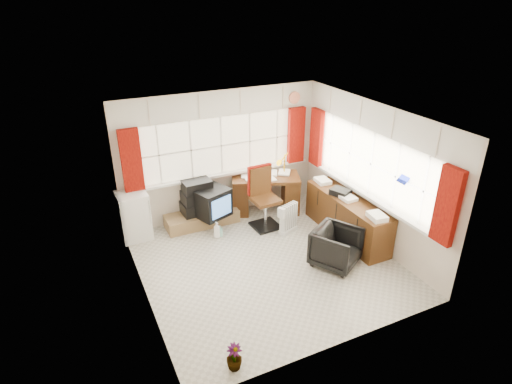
# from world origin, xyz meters

# --- Properties ---
(ground) EXTENTS (4.00, 4.00, 0.00)m
(ground) POSITION_xyz_m (0.00, 0.00, 0.00)
(ground) COLOR beige
(ground) RESTS_ON ground
(room_walls) EXTENTS (4.00, 4.00, 4.00)m
(room_walls) POSITION_xyz_m (0.00, 0.00, 1.50)
(room_walls) COLOR beige
(room_walls) RESTS_ON ground
(window_back) EXTENTS (3.70, 0.12, 3.60)m
(window_back) POSITION_xyz_m (0.00, 1.94, 0.95)
(window_back) COLOR beige
(window_back) RESTS_ON room_walls
(window_right) EXTENTS (0.12, 3.70, 3.60)m
(window_right) POSITION_xyz_m (1.94, 0.00, 0.95)
(window_right) COLOR beige
(window_right) RESTS_ON room_walls
(curtains) EXTENTS (3.83, 3.83, 1.15)m
(curtains) POSITION_xyz_m (0.92, 0.93, 1.46)
(curtains) COLOR #961708
(curtains) RESTS_ON room_walls
(overhead_cabinets) EXTENTS (3.98, 3.98, 0.48)m
(overhead_cabinets) POSITION_xyz_m (0.98, 0.98, 2.25)
(overhead_cabinets) COLOR silver
(overhead_cabinets) RESTS_ON room_walls
(desk) EXTENTS (1.48, 1.10, 0.80)m
(desk) POSITION_xyz_m (0.81, 1.70, 0.43)
(desk) COLOR #593215
(desk) RESTS_ON ground
(desk_lamp) EXTENTS (0.18, 0.16, 0.45)m
(desk_lamp) POSITION_xyz_m (1.22, 1.67, 1.08)
(desk_lamp) COLOR #E2A509
(desk_lamp) RESTS_ON desk
(task_chair) EXTENTS (0.52, 0.55, 1.19)m
(task_chair) POSITION_xyz_m (0.51, 1.23, 0.63)
(task_chair) COLOR black
(task_chair) RESTS_ON ground
(office_chair) EXTENTS (0.97, 0.97, 0.65)m
(office_chair) POSITION_xyz_m (1.02, -0.49, 0.33)
(office_chair) COLOR black
(office_chair) RESTS_ON ground
(radiator) EXTENTS (0.42, 0.28, 0.58)m
(radiator) POSITION_xyz_m (0.82, 0.75, 0.24)
(radiator) COLOR white
(radiator) RESTS_ON ground
(credenza) EXTENTS (0.50, 2.00, 0.85)m
(credenza) POSITION_xyz_m (1.73, 0.20, 0.39)
(credenza) COLOR #593215
(credenza) RESTS_ON ground
(file_tray) EXTENTS (0.37, 0.41, 0.11)m
(file_tray) POSITION_xyz_m (1.68, 0.39, 0.81)
(file_tray) COLOR black
(file_tray) RESTS_ON credenza
(tv_bench) EXTENTS (1.40, 0.50, 0.25)m
(tv_bench) POSITION_xyz_m (-0.55, 1.72, 0.12)
(tv_bench) COLOR #8A6445
(tv_bench) RESTS_ON ground
(crt_tv) EXTENTS (0.75, 0.71, 0.54)m
(crt_tv) POSITION_xyz_m (-0.39, 1.54, 0.52)
(crt_tv) COLOR black
(crt_tv) RESTS_ON tv_bench
(hifi_stack) EXTENTS (0.65, 0.43, 0.66)m
(hifi_stack) POSITION_xyz_m (-0.59, 1.78, 0.56)
(hifi_stack) COLOR black
(hifi_stack) RESTS_ON tv_bench
(mini_fridge) EXTENTS (0.54, 0.54, 0.89)m
(mini_fridge) POSITION_xyz_m (-1.80, 1.80, 0.44)
(mini_fridge) COLOR white
(mini_fridge) RESTS_ON ground
(spray_bottle_a) EXTENTS (0.14, 0.15, 0.31)m
(spray_bottle_a) POSITION_xyz_m (-0.46, 1.14, 0.16)
(spray_bottle_a) COLOR white
(spray_bottle_a) RESTS_ON ground
(spray_bottle_b) EXTENTS (0.12, 0.12, 0.21)m
(spray_bottle_b) POSITION_xyz_m (-0.39, 1.17, 0.10)
(spray_bottle_b) COLOR #8CD1C2
(spray_bottle_b) RESTS_ON ground
(flower_vase) EXTENTS (0.22, 0.22, 0.35)m
(flower_vase) POSITION_xyz_m (-1.34, -1.77, 0.17)
(flower_vase) COLOR black
(flower_vase) RESTS_ON ground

